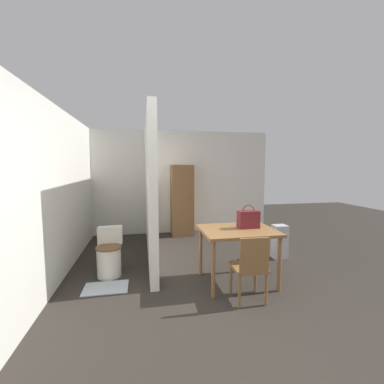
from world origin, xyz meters
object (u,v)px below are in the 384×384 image
(wooden_chair, at_px, (250,266))
(toilet, at_px, (109,255))
(dining_table, at_px, (238,235))
(handbag, at_px, (248,219))
(space_heater, at_px, (280,242))
(wooden_cabinet, at_px, (182,200))

(wooden_chair, bearing_deg, toilet, 149.05)
(dining_table, relative_size, toilet, 1.46)
(dining_table, relative_size, handbag, 3.06)
(dining_table, height_order, toilet, dining_table)
(toilet, xyz_separation_m, handbag, (1.98, -0.59, 0.59))
(handbag, distance_m, space_heater, 1.33)
(toilet, bearing_deg, handbag, -16.67)
(wooden_cabinet, bearing_deg, space_heater, -52.12)
(wooden_chair, distance_m, wooden_cabinet, 3.25)
(wooden_chair, distance_m, space_heater, 1.75)
(wooden_chair, height_order, wooden_cabinet, wooden_cabinet)
(handbag, bearing_deg, wooden_cabinet, 101.64)
(wooden_chair, height_order, toilet, wooden_chair)
(handbag, bearing_deg, toilet, 163.33)
(wooden_cabinet, height_order, space_heater, wooden_cabinet)
(toilet, xyz_separation_m, wooden_cabinet, (1.44, 2.04, 0.53))
(space_heater, bearing_deg, wooden_chair, -131.07)
(toilet, distance_m, handbag, 2.15)
(handbag, relative_size, space_heater, 0.56)
(dining_table, bearing_deg, toilet, 160.75)
(handbag, bearing_deg, space_heater, 38.46)
(wooden_chair, height_order, space_heater, wooden_chair)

